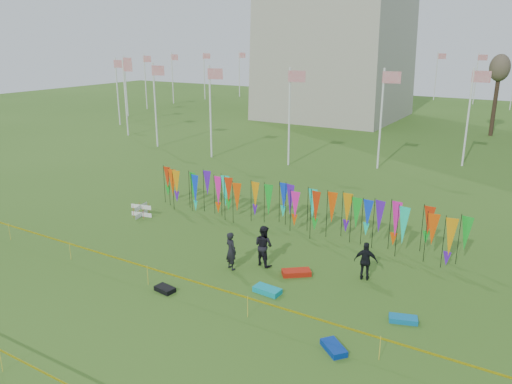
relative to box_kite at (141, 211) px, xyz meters
The scene contains 14 objects.
ground 9.84m from the box_kite, 31.69° to the right, with size 160.00×160.00×0.00m, color #305618.
flagpole_ring 43.35m from the box_kite, 97.49° to the left, with size 57.40×56.16×8.00m.
banner_row 9.15m from the box_kite, 17.35° to the left, with size 18.64×0.64×2.53m.
caution_tape_near 10.26m from the box_kite, 37.39° to the right, with size 26.00×0.02×0.90m.
caution_tape_far 15.39m from the box_kite, 58.02° to the right, with size 26.00×0.02×0.90m.
box_kite is the anchor object (origin of this frame).
person_left 9.07m from the box_kite, 19.92° to the right, with size 0.66×0.48×1.80m, color black.
person_mid 9.78m from the box_kite, 11.50° to the right, with size 0.95×0.58×1.95m, color black.
person_right 14.18m from the box_kite, ahead, with size 1.02×0.58×1.74m, color black.
kite_bag_turquoise 11.84m from the box_kite, 20.75° to the right, with size 1.15×0.57×0.23m, color #0B9EAF.
kite_bag_blue 16.38m from the box_kite, 23.49° to the right, with size 1.03×0.54×0.22m, color #093098.
kite_bag_red 11.57m from the box_kite, 10.45° to the right, with size 1.27×0.58×0.23m, color red.
kite_bag_black 9.67m from the box_kite, 40.77° to the right, with size 0.86×0.50×0.20m, color black.
kite_bag_teal 16.91m from the box_kite, 11.86° to the right, with size 1.03×0.49×0.20m, color #0C70AB.
Camera 1 is at (11.96, -15.26, 10.19)m, focal length 35.00 mm.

